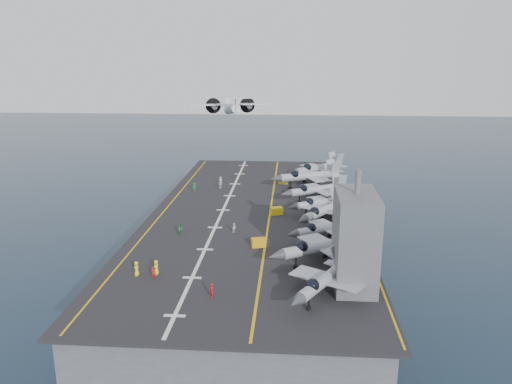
# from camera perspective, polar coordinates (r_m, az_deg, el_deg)

# --- Properties ---
(ground) EXTENTS (500.00, 500.00, 0.00)m
(ground) POSITION_cam_1_polar(r_m,az_deg,el_deg) (97.97, -0.17, -7.97)
(ground) COLOR #142135
(ground) RESTS_ON ground
(hull) EXTENTS (36.00, 90.00, 10.00)m
(hull) POSITION_cam_1_polar(r_m,az_deg,el_deg) (96.10, -0.17, -5.24)
(hull) COLOR #56595E
(hull) RESTS_ON ground
(flight_deck) EXTENTS (38.00, 92.00, 0.40)m
(flight_deck) POSITION_cam_1_polar(r_m,az_deg,el_deg) (94.40, -0.18, -2.28)
(flight_deck) COLOR black
(flight_deck) RESTS_ON hull
(foul_line) EXTENTS (0.35, 90.00, 0.02)m
(foul_line) POSITION_cam_1_polar(r_m,az_deg,el_deg) (94.16, 1.64, -2.19)
(foul_line) COLOR gold
(foul_line) RESTS_ON flight_deck
(landing_centerline) EXTENTS (0.50, 90.00, 0.02)m
(landing_centerline) POSITION_cam_1_polar(r_m,az_deg,el_deg) (94.96, -3.79, -2.07)
(landing_centerline) COLOR silver
(landing_centerline) RESTS_ON flight_deck
(deck_edge_port) EXTENTS (0.25, 90.00, 0.02)m
(deck_edge_port) POSITION_cam_1_polar(r_m,az_deg,el_deg) (97.06, -10.24, -1.90)
(deck_edge_port) COLOR gold
(deck_edge_port) RESTS_ON flight_deck
(deck_edge_stbd) EXTENTS (0.25, 90.00, 0.02)m
(deck_edge_stbd) POSITION_cam_1_polar(r_m,az_deg,el_deg) (94.80, 11.05, -2.36)
(deck_edge_stbd) COLOR gold
(deck_edge_stbd) RESTS_ON flight_deck
(island_superstructure) EXTENTS (5.00, 10.00, 15.00)m
(island_superstructure) POSITION_cam_1_polar(r_m,az_deg,el_deg) (63.78, 11.31, -4.07)
(island_superstructure) COLOR #56595E
(island_superstructure) RESTS_ON flight_deck
(fighter_jet_0) EXTENTS (14.91, 16.52, 4.78)m
(fighter_jet_0) POSITION_cam_1_polar(r_m,az_deg,el_deg) (61.46, 7.84, -9.82)
(fighter_jet_0) COLOR #9AA1A9
(fighter_jet_0) RESTS_ON flight_deck
(fighter_jet_1) EXTENTS (18.32, 16.69, 5.30)m
(fighter_jet_1) POSITION_cam_1_polar(r_m,az_deg,el_deg) (70.92, 7.54, -6.06)
(fighter_jet_1) COLOR #90969F
(fighter_jet_1) RESTS_ON flight_deck
(fighter_jet_2) EXTENTS (15.64, 14.13, 4.53)m
(fighter_jet_2) POSITION_cam_1_polar(r_m,az_deg,el_deg) (79.42, 8.09, -4.01)
(fighter_jet_2) COLOR #A2A9B2
(fighter_jet_2) RESTS_ON flight_deck
(fighter_jet_3) EXTENTS (15.93, 17.12, 4.95)m
(fighter_jet_3) POSITION_cam_1_polar(r_m,az_deg,el_deg) (87.59, 7.80, -2.01)
(fighter_jet_3) COLOR #9EA6AE
(fighter_jet_3) RESTS_ON flight_deck
(fighter_jet_4) EXTENTS (15.88, 14.36, 4.59)m
(fighter_jet_4) POSITION_cam_1_polar(r_m,az_deg,el_deg) (92.83, 7.65, -1.11)
(fighter_jet_4) COLOR gray
(fighter_jet_4) RESTS_ON flight_deck
(fighter_jet_5) EXTENTS (17.58, 15.84, 5.09)m
(fighter_jet_5) POSITION_cam_1_polar(r_m,az_deg,el_deg) (100.70, 6.99, 0.36)
(fighter_jet_5) COLOR gray
(fighter_jet_5) RESTS_ON flight_deck
(fighter_jet_6) EXTENTS (19.26, 16.42, 5.66)m
(fighter_jet_6) POSITION_cam_1_polar(r_m,az_deg,el_deg) (110.87, 6.12, 1.93)
(fighter_jet_6) COLOR #A0A9B1
(fighter_jet_6) RESTS_ON flight_deck
(fighter_jet_7) EXTENTS (19.45, 18.94, 5.67)m
(fighter_jet_7) POSITION_cam_1_polar(r_m,az_deg,el_deg) (118.77, 7.15, 2.80)
(fighter_jet_7) COLOR #99A2AB
(fighter_jet_7) RESTS_ON flight_deck
(tow_cart_a) EXTENTS (2.42, 1.90, 1.28)m
(tow_cart_a) POSITION_cam_1_polar(r_m,az_deg,el_deg) (76.89, 0.29, -5.80)
(tow_cart_a) COLOR gold
(tow_cart_a) RESTS_ON flight_deck
(tow_cart_b) EXTENTS (2.53, 2.04, 1.31)m
(tow_cart_b) POSITION_cam_1_polar(r_m,az_deg,el_deg) (92.22, 2.36, -2.16)
(tow_cart_b) COLOR gold
(tow_cart_b) RESTS_ON flight_deck
(tow_cart_c) EXTENTS (2.22, 1.45, 1.32)m
(tow_cart_c) POSITION_cam_1_polar(r_m,az_deg,el_deg) (114.44, 3.12, 1.30)
(tow_cart_c) COLOR gold
(tow_cart_c) RESTS_ON flight_deck
(crew_0) EXTENTS (1.04, 1.35, 2.01)m
(crew_0) POSITION_cam_1_polar(r_m,az_deg,el_deg) (68.88, -13.49, -8.52)
(crew_0) COLOR yellow
(crew_0) RESTS_ON flight_deck
(crew_1) EXTENTS (1.18, 1.21, 1.69)m
(crew_1) POSITION_cam_1_polar(r_m,az_deg,el_deg) (67.64, -11.69, -9.01)
(crew_1) COLOR #B21919
(crew_1) RESTS_ON flight_deck
(crew_2) EXTENTS (1.28, 1.38, 1.91)m
(crew_2) POSITION_cam_1_polar(r_m,az_deg,el_deg) (82.73, -8.63, -4.19)
(crew_2) COLOR #2B8140
(crew_2) RESTS_ON flight_deck
(crew_3) EXTENTS (1.19, 1.22, 1.71)m
(crew_3) POSITION_cam_1_polar(r_m,az_deg,el_deg) (109.02, -7.03, 0.60)
(crew_3) COLOR #1C7F2E
(crew_3) RESTS_ON flight_deck
(crew_4) EXTENTS (1.41, 1.13, 2.06)m
(crew_4) POSITION_cam_1_polar(r_m,az_deg,el_deg) (109.81, -4.09, 0.88)
(crew_4) COLOR silver
(crew_4) RESTS_ON flight_deck
(crew_5) EXTENTS (1.12, 0.88, 1.66)m
(crew_5) POSITION_cam_1_polar(r_m,az_deg,el_deg) (114.13, -4.07, 1.33)
(crew_5) COLOR silver
(crew_5) RESTS_ON flight_deck
(crew_6) EXTENTS (1.33, 1.36, 1.91)m
(crew_6) POSITION_cam_1_polar(r_m,az_deg,el_deg) (61.45, -5.08, -11.22)
(crew_6) COLOR #B21919
(crew_6) RESTS_ON flight_deck
(crew_7) EXTENTS (0.97, 1.17, 1.67)m
(crew_7) POSITION_cam_1_polar(r_m,az_deg,el_deg) (82.71, -2.47, -4.12)
(crew_7) COLOR silver
(crew_7) RESTS_ON flight_deck
(transport_plane) EXTENTS (28.99, 23.45, 5.97)m
(transport_plane) POSITION_cam_1_polar(r_m,az_deg,el_deg) (148.94, -2.78, 9.40)
(transport_plane) COLOR silver
(crew_8) EXTENTS (1.04, 1.35, 2.01)m
(crew_8) POSITION_cam_1_polar(r_m,az_deg,el_deg) (68.70, -11.33, -8.45)
(crew_8) COLOR yellow
(crew_8) RESTS_ON flight_deck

